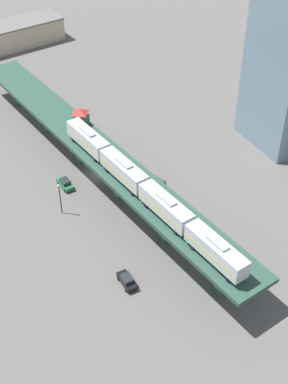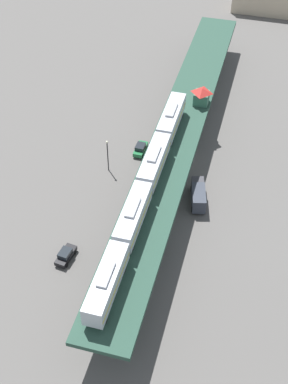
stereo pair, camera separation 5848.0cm
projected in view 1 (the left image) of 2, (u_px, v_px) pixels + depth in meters
The scene contains 9 objects.
ground_plane at pixel (97, 175), 112.16m from camera, with size 400.00×400.00×0.00m, color #514F4C.
elevated_viaduct at pixel (96, 152), 108.16m from camera, with size 21.40×92.26×7.14m.
subway_train at pixel (144, 187), 93.63m from camera, with size 9.86×49.69×4.45m.
signal_hut at pixel (80, 116), 113.65m from camera, with size 3.65×3.65×3.40m.
street_car_black at pixel (127, 280), 88.54m from camera, with size 2.00×4.43×1.89m.
street_car_green at pixel (65, 183), 108.56m from camera, with size 2.33×4.57×1.89m.
delivery_truck at pixel (149, 182), 107.48m from camera, with size 4.78×7.52×3.20m.
street_lamp at pixel (60, 196), 100.42m from camera, with size 0.44×0.44×6.94m.
warehouse_building at pixel (15, 34), 160.45m from camera, with size 29.71×14.09×6.80m.
Camera 1 is at (-32.52, -83.36, 68.42)m, focal length 50.00 mm.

